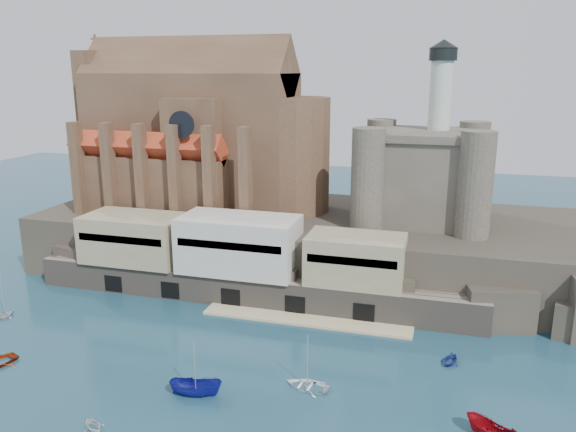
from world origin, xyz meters
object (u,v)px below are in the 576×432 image
at_px(castle_keep, 423,171).
at_px(boat_2, 196,395).
at_px(boat_1, 93,429).
at_px(church, 201,140).

bearing_deg(castle_keep, boat_2, -115.23).
distance_m(castle_keep, boat_1, 62.78).
relative_size(church, boat_1, 15.94).
bearing_deg(church, boat_1, -77.52).
bearing_deg(boat_1, boat_2, -11.54).
bearing_deg(boat_1, church, 42.18).
bearing_deg(boat_2, boat_1, 129.34).
bearing_deg(church, boat_2, -67.13).
height_order(church, boat_1, church).
height_order(castle_keep, boat_1, castle_keep).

